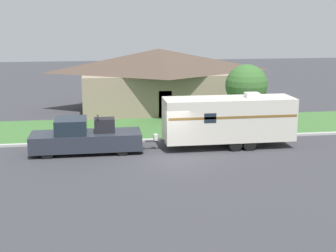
% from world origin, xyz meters
% --- Properties ---
extents(ground_plane, '(120.00, 120.00, 0.00)m').
position_xyz_m(ground_plane, '(0.00, 0.00, 0.00)').
color(ground_plane, '#38383D').
extents(curb_strip, '(80.00, 0.30, 0.14)m').
position_xyz_m(curb_strip, '(0.00, 3.75, 0.07)').
color(curb_strip, '#ADADA8').
rests_on(curb_strip, ground_plane).
extents(lawn_strip, '(80.00, 7.00, 0.03)m').
position_xyz_m(lawn_strip, '(0.00, 7.40, 0.01)').
color(lawn_strip, '#3D6B33').
rests_on(lawn_strip, ground_plane).
extents(house_across_street, '(13.51, 8.12, 5.05)m').
position_xyz_m(house_across_street, '(1.26, 14.24, 2.62)').
color(house_across_street, gray).
rests_on(house_across_street, ground_plane).
extents(pickup_truck, '(6.36, 2.09, 2.09)m').
position_xyz_m(pickup_truck, '(-4.62, 1.80, 0.88)').
color(pickup_truck, black).
rests_on(pickup_truck, ground_plane).
extents(travel_trailer, '(8.83, 2.24, 3.25)m').
position_xyz_m(travel_trailer, '(3.82, 1.80, 1.71)').
color(travel_trailer, black).
rests_on(travel_trailer, ground_plane).
extents(mailbox, '(0.48, 0.20, 1.32)m').
position_xyz_m(mailbox, '(6.21, 4.31, 1.02)').
color(mailbox, brown).
rests_on(mailbox, ground_plane).
extents(tree_in_yard, '(2.93, 2.93, 4.43)m').
position_xyz_m(tree_in_yard, '(6.42, 6.67, 2.96)').
color(tree_in_yard, brown).
rests_on(tree_in_yard, ground_plane).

